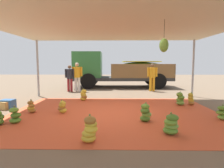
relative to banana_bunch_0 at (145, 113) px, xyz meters
name	(u,v)px	position (x,y,z in m)	size (l,w,h in m)	color
ground_plane	(115,97)	(-0.85, 3.88, -0.24)	(40.00, 40.00, 0.00)	brown
tarp_orange	(115,113)	(-0.85, 0.88, -0.24)	(6.74, 5.26, 0.01)	#D1512D
tent_canopy	(115,26)	(-0.85, 0.79, 2.49)	(8.00, 7.00, 2.81)	#9EA0A5
banana_bunch_0	(145,113)	(0.00, 0.00, 0.00)	(0.42, 0.40, 0.54)	#477523
banana_bunch_1	(171,125)	(0.43, -0.94, -0.02)	(0.47, 0.47, 0.50)	#518428
banana_bunch_3	(15,116)	(-3.52, -0.18, -0.04)	(0.36, 0.34, 0.47)	#518428
banana_bunch_4	(31,107)	(-3.57, 0.91, -0.05)	(0.35, 0.34, 0.44)	#996628
banana_bunch_5	(84,95)	(-2.21, 2.99, 0.00)	(0.40, 0.38, 0.53)	gold
banana_bunch_6	(191,99)	(2.09, 2.15, -0.01)	(0.32, 0.34, 0.51)	#996628
banana_bunch_7	(62,107)	(-2.55, 0.88, -0.04)	(0.38, 0.35, 0.44)	gold
banana_bunch_8	(180,99)	(1.67, 2.13, 0.00)	(0.41, 0.43, 0.53)	#6B9E38
banana_bunch_9	(222,113)	(2.23, 0.23, -0.05)	(0.43, 0.42, 0.45)	#75A83D
banana_bunch_10	(90,130)	(-1.35, -1.41, 0.02)	(0.43, 0.41, 0.58)	gold
cargo_truck_main	(118,70)	(-0.62, 8.09, 0.96)	(6.69, 2.59, 2.40)	#2D2D2D
worker_0	(70,76)	(-3.47, 5.78, 0.65)	(0.56, 0.34, 1.53)	maroon
worker_1	(152,75)	(1.34, 6.05, 0.71)	(0.60, 0.37, 1.63)	orange
worker_2	(77,75)	(-3.05, 5.86, 0.73)	(0.61, 0.37, 1.67)	silver
crate_0	(8,104)	(-4.68, 1.49, -0.08)	(0.44, 0.35, 0.33)	#335B8E
crate_1	(5,105)	(-4.76, 1.46, -0.10)	(0.48, 0.44, 0.28)	#B78947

